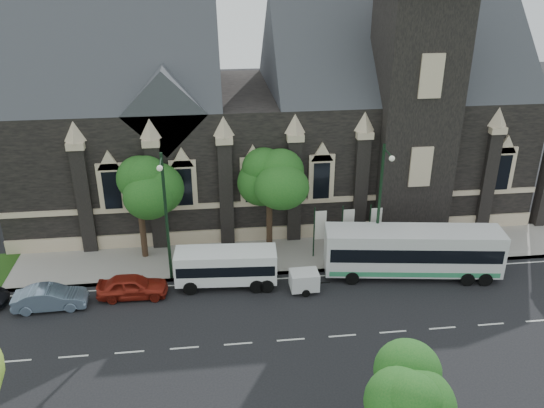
{
  "coord_description": "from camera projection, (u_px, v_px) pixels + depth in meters",
  "views": [
    {
      "loc": [
        -1.13,
        -25.29,
        20.18
      ],
      "look_at": [
        2.65,
        6.0,
        5.8
      ],
      "focal_mm": 36.79,
      "sensor_mm": 36.0,
      "label": 1
    }
  ],
  "objects": [
    {
      "name": "sedan",
      "position": [
        50.0,
        298.0,
        34.22
      ],
      "size": [
        4.44,
        1.67,
        1.45
      ],
      "primitive_type": "imported",
      "rotation": [
        0.0,
        0.0,
        1.6
      ],
      "color": "slate",
      "rests_on": "ground"
    },
    {
      "name": "tree_park_east",
      "position": [
        409.0,
        389.0,
        21.67
      ],
      "size": [
        3.4,
        3.4,
        6.28
      ],
      "color": "black",
      "rests_on": "ground"
    },
    {
      "name": "tour_coach",
      "position": [
        413.0,
        251.0,
        37.23
      ],
      "size": [
        11.9,
        4.06,
        3.4
      ],
      "rotation": [
        0.0,
        0.0,
        -0.14
      ],
      "color": "silver",
      "rests_on": "ground"
    },
    {
      "name": "shuttle_bus",
      "position": [
        226.0,
        265.0,
        36.29
      ],
      "size": [
        6.68,
        2.73,
        2.53
      ],
      "rotation": [
        0.0,
        0.0,
        -0.07
      ],
      "color": "white",
      "rests_on": "ground"
    },
    {
      "name": "street_lamp_mid",
      "position": [
        166.0,
        212.0,
        35.19
      ],
      "size": [
        0.36,
        1.88,
        9.0
      ],
      "color": "black",
      "rests_on": "ground"
    },
    {
      "name": "banner_flag_center",
      "position": [
        346.0,
        227.0,
        39.38
      ],
      "size": [
        0.9,
        0.1,
        4.0
      ],
      "color": "black",
      "rests_on": "ground"
    },
    {
      "name": "banner_flag_left",
      "position": [
        318.0,
        228.0,
        39.17
      ],
      "size": [
        0.9,
        0.1,
        4.0
      ],
      "color": "black",
      "rests_on": "ground"
    },
    {
      "name": "box_trailer",
      "position": [
        304.0,
        280.0,
        35.91
      ],
      "size": [
        2.64,
        1.55,
        1.4
      ],
      "rotation": [
        0.0,
        0.0,
        0.02
      ],
      "color": "silver",
      "rests_on": "ground"
    },
    {
      "name": "street_lamp_near",
      "position": [
        381.0,
        201.0,
        36.72
      ],
      "size": [
        0.36,
        1.88,
        9.0
      ],
      "color": "black",
      "rests_on": "ground"
    },
    {
      "name": "tree_walk_right",
      "position": [
        272.0,
        176.0,
        38.95
      ],
      "size": [
        4.08,
        4.08,
        7.8
      ],
      "color": "black",
      "rests_on": "ground"
    },
    {
      "name": "banner_flag_right",
      "position": [
        373.0,
        225.0,
        39.6
      ],
      "size": [
        0.9,
        0.1,
        4.0
      ],
      "color": "black",
      "rests_on": "ground"
    },
    {
      "name": "car_far_red",
      "position": [
        133.0,
        286.0,
        35.35
      ],
      "size": [
        4.46,
        1.89,
        1.5
      ],
      "primitive_type": "imported",
      "rotation": [
        0.0,
        0.0,
        1.55
      ],
      "color": "maroon",
      "rests_on": "ground"
    },
    {
      "name": "museum",
      "position": [
        283.0,
        112.0,
        45.47
      ],
      "size": [
        40.0,
        17.7,
        29.9
      ],
      "color": "black",
      "rests_on": "ground"
    },
    {
      "name": "tree_walk_left",
      "position": [
        141.0,
        183.0,
        38.0
      ],
      "size": [
        3.91,
        3.91,
        7.64
      ],
      "color": "black",
      "rests_on": "ground"
    },
    {
      "name": "sidewalk",
      "position": [
        230.0,
        258.0,
        39.89
      ],
      "size": [
        80.0,
        5.0,
        0.15
      ],
      "primitive_type": "cube",
      "color": "#9C958E",
      "rests_on": "ground"
    },
    {
      "name": "ground",
      "position": [
        238.0,
        344.0,
        31.34
      ],
      "size": [
        160.0,
        160.0,
        0.0
      ],
      "primitive_type": "plane",
      "color": "black",
      "rests_on": "ground"
    }
  ]
}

